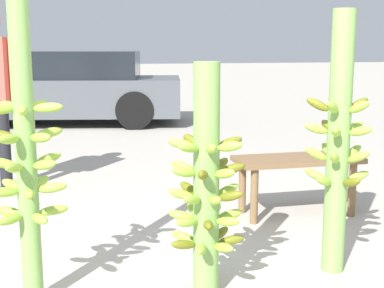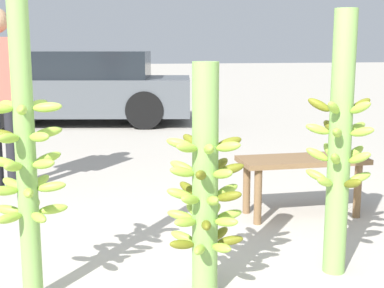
{
  "view_description": "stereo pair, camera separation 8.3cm",
  "coord_description": "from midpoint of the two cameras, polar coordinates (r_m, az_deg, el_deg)",
  "views": [
    {
      "loc": [
        -0.66,
        -2.46,
        1.35
      ],
      "look_at": [
        0.03,
        0.45,
        0.8
      ],
      "focal_mm": 50.0,
      "sensor_mm": 36.0,
      "label": 1
    },
    {
      "loc": [
        -0.58,
        -2.48,
        1.35
      ],
      "look_at": [
        0.03,
        0.45,
        0.8
      ],
      "focal_mm": 50.0,
      "sensor_mm": 36.0,
      "label": 2
    }
  ],
  "objects": [
    {
      "name": "market_bench",
      "position": [
        4.37,
        10.66,
        -2.5
      ],
      "size": [
        1.01,
        0.4,
        0.48
      ],
      "rotation": [
        0.0,
        0.0,
        -0.0
      ],
      "color": "brown",
      "rests_on": "ground_plane"
    },
    {
      "name": "parked_car",
      "position": [
        9.73,
        -13.11,
        5.8
      ],
      "size": [
        4.19,
        2.38,
        1.27
      ],
      "rotation": [
        0.0,
        0.0,
        1.38
      ],
      "color": "#4C5156",
      "rests_on": "ground_plane"
    },
    {
      "name": "banana_stalk_left",
      "position": [
        2.85,
        -18.1,
        -0.97
      ],
      "size": [
        0.41,
        0.41,
        1.67
      ],
      "color": "#7AA851",
      "rests_on": "ground_plane"
    },
    {
      "name": "banana_stalk_center",
      "position": [
        2.85,
        0.71,
        -4.51
      ],
      "size": [
        0.43,
        0.43,
        1.27
      ],
      "color": "#7AA851",
      "rests_on": "ground_plane"
    },
    {
      "name": "banana_stalk_right",
      "position": [
        3.24,
        14.63,
        -0.01
      ],
      "size": [
        0.41,
        0.41,
        1.56
      ],
      "color": "#7AA851",
      "rests_on": "ground_plane"
    }
  ]
}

